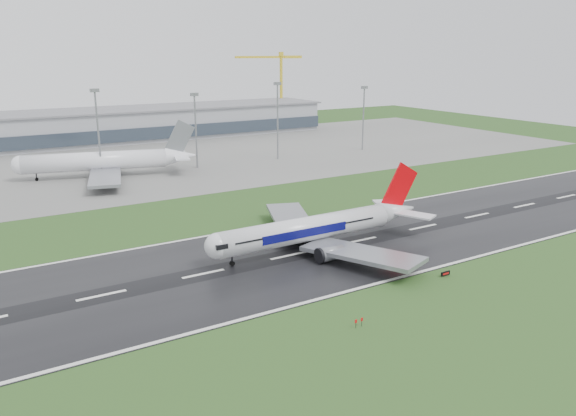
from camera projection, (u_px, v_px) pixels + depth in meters
ground at (288, 256)px, 121.72m from camera, size 520.00×520.00×0.00m
runway at (288, 256)px, 121.71m from camera, size 400.00×45.00×0.10m
apron at (129, 162)px, 224.78m from camera, size 400.00×130.00×0.08m
terminal at (93, 127)px, 272.24m from camera, size 240.00×36.00×15.00m
main_airliner at (321, 212)px, 124.83m from camera, size 56.16×53.50×16.55m
parked_airliner at (103, 151)px, 195.96m from camera, size 76.48×73.33×18.65m
tower_crane at (281, 89)px, 338.23m from camera, size 43.59×5.12×43.07m
runway_sign at (445, 274)px, 110.60m from camera, size 2.28×0.89×1.04m
floodmast_2 at (99, 136)px, 192.07m from camera, size 0.64×0.64×29.91m
floodmast_3 at (196, 133)px, 210.19m from camera, size 0.64×0.64×27.21m
floodmast_4 at (278, 123)px, 227.52m from camera, size 0.64×0.64×30.18m
floodmast_5 at (363, 120)px, 250.01m from camera, size 0.64×0.64×27.30m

